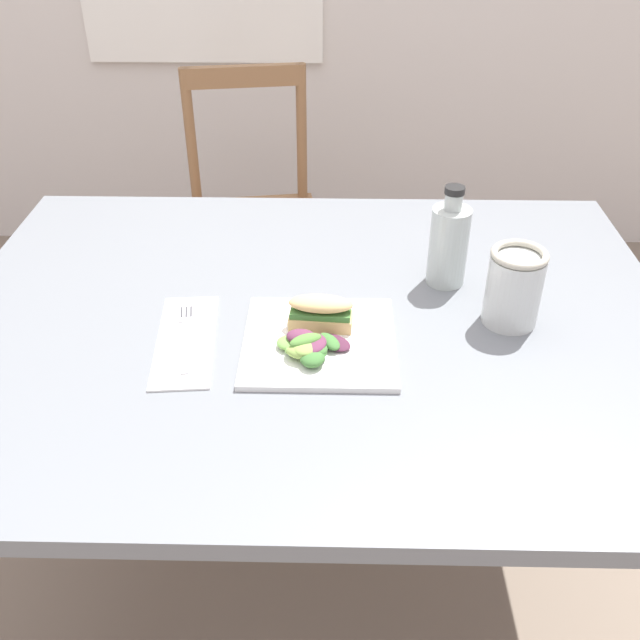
{
  "coord_description": "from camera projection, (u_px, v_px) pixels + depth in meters",
  "views": [
    {
      "loc": [
        0.16,
        -0.85,
        1.42
      ],
      "look_at": [
        0.14,
        0.11,
        0.76
      ],
      "focal_mm": 39.86,
      "sensor_mm": 36.0,
      "label": 1
    }
  ],
  "objects": [
    {
      "name": "sandwich_half_front",
      "position": [
        321.0,
        311.0,
        1.16
      ],
      "size": [
        0.11,
        0.06,
        0.06
      ],
      "color": "#DBB270",
      "rests_on": "plate_lunch"
    },
    {
      "name": "fork_on_napkin",
      "position": [
        186.0,
        332.0,
        1.17
      ],
      "size": [
        0.05,
        0.19,
        0.0
      ],
      "color": "silver",
      "rests_on": "napkin_folded"
    },
    {
      "name": "napkin_folded",
      "position": [
        186.0,
        340.0,
        1.15
      ],
      "size": [
        0.11,
        0.26,
        0.0
      ],
      "primitive_type": "cube",
      "rotation": [
        0.0,
        0.0,
        0.09
      ],
      "color": "white",
      "rests_on": "dining_table"
    },
    {
      "name": "dining_table",
      "position": [
        312.0,
        370.0,
        1.28
      ],
      "size": [
        1.26,
        0.96,
        0.74
      ],
      "color": "slate",
      "rests_on": "ground"
    },
    {
      "name": "bottle_cold_brew",
      "position": [
        448.0,
        249.0,
        1.27
      ],
      "size": [
        0.07,
        0.07,
        0.19
      ],
      "color": "#472819",
      "rests_on": "dining_table"
    },
    {
      "name": "chair_wooden_far",
      "position": [
        253.0,
        218.0,
        2.18
      ],
      "size": [
        0.46,
        0.46,
        0.87
      ],
      "color": "#8E6642",
      "rests_on": "ground"
    },
    {
      "name": "mason_jar_iced_tea",
      "position": [
        513.0,
        291.0,
        1.17
      ],
      "size": [
        0.09,
        0.09,
        0.13
      ],
      "color": "#C67528",
      "rests_on": "dining_table"
    },
    {
      "name": "salad_mixed_greens",
      "position": [
        309.0,
        346.0,
        1.1
      ],
      "size": [
        0.13,
        0.11,
        0.03
      ],
      "color": "#518438",
      "rests_on": "plate_lunch"
    },
    {
      "name": "plate_lunch",
      "position": [
        319.0,
        342.0,
        1.15
      ],
      "size": [
        0.24,
        0.24,
        0.01
      ],
      "primitive_type": "cube",
      "color": "white",
      "rests_on": "dining_table"
    }
  ]
}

